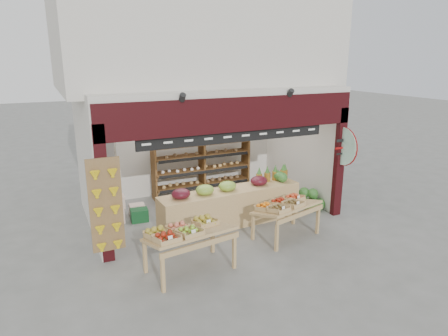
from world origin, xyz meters
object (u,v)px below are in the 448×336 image
display_table_left (184,233)px  watermelon_pile (311,201)px  mid_counter (231,205)px  cardboard_stack (126,211)px  refrigerator (101,173)px  display_table_right (284,206)px  back_shelving (202,155)px

display_table_left → watermelon_pile: (4.02, 1.60, -0.57)m
mid_counter → watermelon_pile: (2.32, 0.04, -0.27)m
cardboard_stack → watermelon_pile: (4.49, -1.20, -0.04)m
refrigerator → watermelon_pile: (4.85, -2.30, -0.75)m
display_table_right → watermelon_pile: display_table_right is taller
watermelon_pile → back_shelving: bearing=133.6°
back_shelving → mid_counter: size_ratio=0.82×
refrigerator → mid_counter: bearing=-41.8°
refrigerator → display_table_right: bearing=-45.5°
mid_counter → display_table_left: size_ratio=2.07×
back_shelving → cardboard_stack: size_ratio=2.83×
refrigerator → display_table_right: (3.26, -3.43, -0.23)m
mid_counter → back_shelving: bearing=84.8°
cardboard_stack → display_table_right: display_table_right is taller
display_table_left → display_table_right: (2.42, 0.47, -0.05)m
back_shelving → mid_counter: 2.37m
refrigerator → display_table_right: size_ratio=1.19×
cardboard_stack → back_shelving: bearing=23.3°
refrigerator → display_table_left: size_ratio=1.14×
refrigerator → cardboard_stack: (0.36, -1.09, -0.70)m
cardboard_stack → mid_counter: size_ratio=0.29×
back_shelving → cardboard_stack: (-2.38, -1.02, -0.89)m
mid_counter → watermelon_pile: 2.34m
refrigerator → cardboard_stack: refrigerator is taller
refrigerator → display_table_left: 3.99m
back_shelving → refrigerator: refrigerator is taller
back_shelving → mid_counter: (-0.21, -2.26, -0.66)m
back_shelving → cardboard_stack: bearing=-156.7°
mid_counter → watermelon_pile: size_ratio=4.96×
refrigerator → watermelon_pile: 5.42m
back_shelving → display_table_right: bearing=-81.1°
back_shelving → mid_counter: back_shelving is taller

